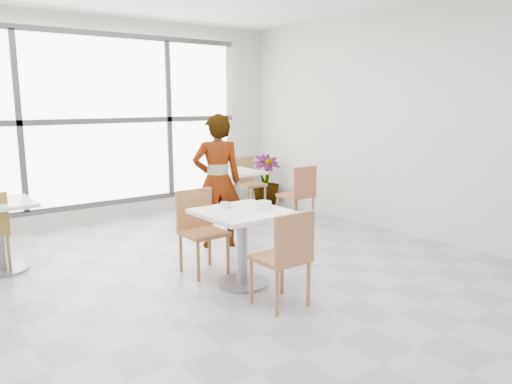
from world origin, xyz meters
TOP-DOWN VIEW (x-y plane):
  - floor at (0.00, 0.00)m, footprint 7.00×7.00m
  - wall_back at (0.00, 3.50)m, footprint 6.00×0.00m
  - wall_right at (3.00, 0.00)m, footprint 0.00×7.00m
  - window at (0.00, 3.44)m, footprint 4.60×0.07m
  - main_table at (0.11, 0.07)m, footprint 0.80×0.80m
  - chair_near at (0.09, -0.61)m, footprint 0.42×0.42m
  - chair_far at (-0.01, 0.68)m, footprint 0.42×0.42m
  - oatmeal_bowl at (0.30, -0.03)m, footprint 0.21×0.21m
  - coffee_cup at (0.02, 0.23)m, footprint 0.16×0.13m
  - person at (0.64, 1.32)m, footprint 0.70×0.60m
  - bg_table_right at (1.62, 2.32)m, footprint 0.70×0.70m
  - bg_chair_right_near at (2.15, 1.48)m, footprint 0.42×0.42m
  - bg_chair_right_far at (2.18, 2.81)m, footprint 0.42×0.42m
  - plant_right at (2.70, 2.95)m, footprint 0.60×0.60m

SIDE VIEW (x-z plane):
  - floor at x=0.00m, z-range 0.00..0.00m
  - plant_right at x=2.70m, z-range 0.00..0.86m
  - bg_table_right at x=1.62m, z-range 0.11..0.86m
  - chair_near at x=0.09m, z-range 0.07..0.94m
  - chair_far at x=-0.01m, z-range 0.07..0.94m
  - bg_chair_right_near at x=2.15m, z-range 0.07..0.94m
  - bg_chair_right_far at x=2.18m, z-range 0.07..0.94m
  - main_table at x=0.11m, z-range 0.15..0.90m
  - coffee_cup at x=0.02m, z-range 0.75..0.81m
  - oatmeal_bowl at x=0.30m, z-range 0.75..0.84m
  - person at x=0.64m, z-range 0.00..1.64m
  - window at x=0.00m, z-range 0.24..2.76m
  - wall_back at x=0.00m, z-range -1.50..4.50m
  - wall_right at x=3.00m, z-range -2.00..5.00m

